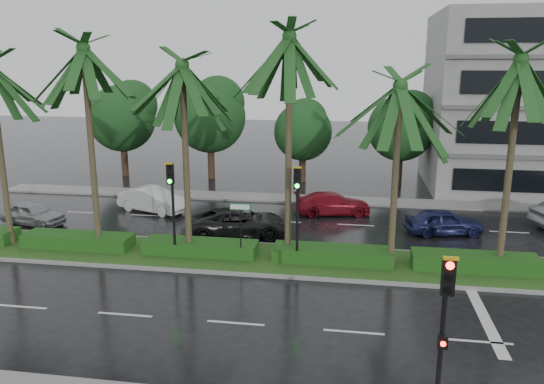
% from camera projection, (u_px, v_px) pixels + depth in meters
% --- Properties ---
extents(ground, '(120.00, 120.00, 0.00)m').
position_uv_depth(ground, '(261.00, 268.00, 22.90)').
color(ground, black).
rests_on(ground, ground).
extents(far_sidewalk, '(40.00, 2.00, 0.12)m').
position_uv_depth(far_sidewalk, '(294.00, 199.00, 34.39)').
color(far_sidewalk, slate).
rests_on(far_sidewalk, ground).
extents(median, '(36.00, 4.00, 0.15)m').
position_uv_depth(median, '(265.00, 259.00, 23.84)').
color(median, gray).
rests_on(median, ground).
extents(hedge, '(35.20, 1.40, 0.60)m').
position_uv_depth(hedge, '(265.00, 251.00, 23.75)').
color(hedge, '#174614').
rests_on(hedge, median).
extents(lane_markings, '(34.00, 13.06, 0.01)m').
position_uv_depth(lane_markings, '(331.00, 277.00, 22.02)').
color(lane_markings, silver).
rests_on(lane_markings, ground).
extents(palm_row, '(26.30, 4.20, 10.36)m').
position_uv_depth(palm_row, '(235.00, 76.00, 22.13)').
color(palm_row, '#3F3624').
rests_on(palm_row, median).
extents(signal_near, '(0.34, 0.45, 4.36)m').
position_uv_depth(signal_near, '(443.00, 333.00, 12.38)').
color(signal_near, black).
rests_on(signal_near, near_sidewalk).
extents(signal_median_left, '(0.34, 0.42, 4.36)m').
position_uv_depth(signal_median_left, '(172.00, 196.00, 23.07)').
color(signal_median_left, black).
rests_on(signal_median_left, median).
extents(signal_median_right, '(0.34, 0.42, 4.36)m').
position_uv_depth(signal_median_right, '(297.00, 201.00, 22.24)').
color(signal_median_right, black).
rests_on(signal_median_right, median).
extents(street_sign, '(0.95, 0.09, 2.60)m').
position_uv_depth(street_sign, '(240.00, 217.00, 23.00)').
color(street_sign, black).
rests_on(street_sign, median).
extents(bg_trees, '(33.07, 5.35, 7.73)m').
position_uv_depth(bg_trees, '(293.00, 119.00, 38.78)').
color(bg_trees, '#372619').
rests_on(bg_trees, ground).
extents(car_silver, '(2.22, 3.91, 1.25)m').
position_uv_depth(car_silver, '(33.00, 214.00, 28.95)').
color(car_silver, '#9A9EA1').
rests_on(car_silver, ground).
extents(car_white, '(2.90, 4.65, 1.45)m').
position_uv_depth(car_white, '(153.00, 200.00, 31.46)').
color(car_white, silver).
rests_on(car_white, ground).
extents(car_darkgrey, '(3.47, 5.55, 1.43)m').
position_uv_depth(car_darkgrey, '(240.00, 223.00, 27.02)').
color(car_darkgrey, black).
rests_on(car_darkgrey, ground).
extents(car_red, '(2.73, 4.73, 1.29)m').
position_uv_depth(car_red, '(332.00, 203.00, 30.96)').
color(car_red, maroon).
rests_on(car_red, ground).
extents(car_blue, '(2.33, 4.16, 1.34)m').
position_uv_depth(car_blue, '(444.00, 222.00, 27.34)').
color(car_blue, '#1A204E').
rests_on(car_blue, ground).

